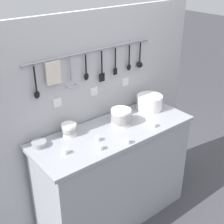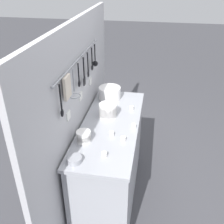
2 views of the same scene
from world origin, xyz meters
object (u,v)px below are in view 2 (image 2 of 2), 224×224
object	(u,v)px
steel_mixing_bowl	(74,159)
cup_by_caddy	(104,154)
bowl_stack_tall_left	(84,137)
bowl_stack_wide_centre	(108,110)
cup_edge_near	(112,134)
cup_front_right	(134,126)
cup_front_left	(132,108)
plate_stack	(110,93)
cup_edge_far	(123,139)

from	to	relation	value
steel_mixing_bowl	cup_by_caddy	world-z (taller)	steel_mixing_bowl
bowl_stack_tall_left	bowl_stack_wide_centre	bearing A→B (deg)	-15.68
steel_mixing_bowl	cup_edge_near	xyz separation A→B (m)	(0.38, -0.21, -0.00)
bowl_stack_tall_left	bowl_stack_wide_centre	world-z (taller)	bowl_stack_wide_centre
bowl_stack_tall_left	cup_by_caddy	xyz separation A→B (m)	(-0.16, -0.20, -0.03)
bowl_stack_tall_left	cup_edge_near	distance (m)	0.24
bowl_stack_wide_centre	cup_front_right	xyz separation A→B (m)	(-0.15, -0.26, -0.05)
bowl_stack_tall_left	bowl_stack_wide_centre	xyz separation A→B (m)	(0.43, -0.12, 0.02)
cup_edge_near	cup_by_caddy	bearing A→B (deg)	178.75
cup_front_left	steel_mixing_bowl	bearing A→B (deg)	159.33
cup_front_left	cup_front_right	bearing A→B (deg)	-170.41
bowl_stack_tall_left	cup_front_left	world-z (taller)	bowl_stack_tall_left
plate_stack	bowl_stack_wide_centre	bearing A→B (deg)	-171.95
bowl_stack_wide_centre	cup_front_left	world-z (taller)	bowl_stack_wide_centre
bowl_stack_tall_left	cup_front_left	distance (m)	0.69
cup_front_left	cup_edge_far	distance (m)	0.54
cup_edge_near	cup_by_caddy	xyz separation A→B (m)	(-0.28, 0.01, 0.00)
bowl_stack_wide_centre	cup_front_right	distance (m)	0.31
plate_stack	steel_mixing_bowl	bearing A→B (deg)	176.47
cup_front_left	cup_front_right	size ratio (longest dim) A/B	1.00
cup_edge_near	cup_edge_far	xyz separation A→B (m)	(-0.06, -0.11, 0.00)
bowl_stack_wide_centre	steel_mixing_bowl	bearing A→B (deg)	170.09
bowl_stack_wide_centre	cup_edge_near	distance (m)	0.33
plate_stack	cup_edge_near	distance (m)	0.71
plate_stack	cup_front_right	world-z (taller)	plate_stack
plate_stack	cup_edge_near	bearing A→B (deg)	-168.33
cup_edge_near	cup_front_right	bearing A→B (deg)	-47.82
steel_mixing_bowl	bowl_stack_wide_centre	bearing A→B (deg)	-9.91
bowl_stack_wide_centre	cup_edge_near	xyz separation A→B (m)	(-0.31, -0.09, -0.05)
cup_edge_near	cup_edge_far	bearing A→B (deg)	-117.37
plate_stack	steel_mixing_bowl	world-z (taller)	plate_stack
bowl_stack_tall_left	cup_by_caddy	distance (m)	0.26
cup_by_caddy	cup_edge_near	bearing A→B (deg)	-1.25
bowl_stack_wide_centre	cup_edge_far	world-z (taller)	bowl_stack_wide_centre
plate_stack	cup_edge_far	world-z (taller)	plate_stack
steel_mixing_bowl	cup_edge_near	bearing A→B (deg)	-28.93
cup_edge_near	cup_edge_far	distance (m)	0.12
bowl_stack_tall_left	cup_edge_far	distance (m)	0.33
cup_edge_near	cup_front_right	distance (m)	0.23
bowl_stack_tall_left	steel_mixing_bowl	xyz separation A→B (m)	(-0.26, -0.00, -0.03)
plate_stack	cup_edge_far	xyz separation A→B (m)	(-0.75, -0.25, -0.05)
cup_front_left	cup_front_right	distance (m)	0.34
cup_edge_near	cup_edge_far	size ratio (longest dim) A/B	1.00
cup_by_caddy	cup_edge_far	bearing A→B (deg)	-26.59
bowl_stack_tall_left	cup_by_caddy	size ratio (longest dim) A/B	2.78
bowl_stack_tall_left	cup_front_left	size ratio (longest dim) A/B	2.78
cup_front_right	cup_edge_far	distance (m)	0.22
bowl_stack_wide_centre	cup_edge_near	world-z (taller)	bowl_stack_wide_centre
cup_front_right	bowl_stack_tall_left	bearing A→B (deg)	125.84
cup_front_right	cup_front_left	bearing A→B (deg)	9.59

